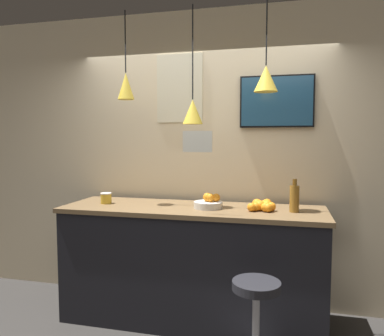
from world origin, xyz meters
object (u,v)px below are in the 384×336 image
object	(u,v)px
fruit_bowl	(209,203)
spread_jar	(106,198)
bar_stool	(256,320)
mounted_tv	(277,101)
juice_bottle	(294,198)

from	to	relation	value
fruit_bowl	spread_jar	xyz separation A→B (m)	(-0.99, -0.00, 0.00)
bar_stool	spread_jar	size ratio (longest dim) A/B	6.60
fruit_bowl	mounted_tv	distance (m)	1.15
fruit_bowl	juice_bottle	distance (m)	0.73
juice_bottle	spread_jar	world-z (taller)	juice_bottle
bar_stool	spread_jar	xyz separation A→B (m)	(-1.45, 0.68, 0.68)
bar_stool	fruit_bowl	bearing A→B (deg)	124.35
juice_bottle	spread_jar	distance (m)	1.71
bar_stool	spread_jar	bearing A→B (deg)	154.82
spread_jar	mounted_tv	bearing A→B (deg)	15.56
bar_stool	fruit_bowl	size ratio (longest dim) A/B	2.69
juice_bottle	spread_jar	size ratio (longest dim) A/B	2.69
bar_stool	fruit_bowl	distance (m)	1.07
juice_bottle	mounted_tv	xyz separation A→B (m)	(-0.17, 0.43, 0.84)
fruit_bowl	mounted_tv	size ratio (longest dim) A/B	0.37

